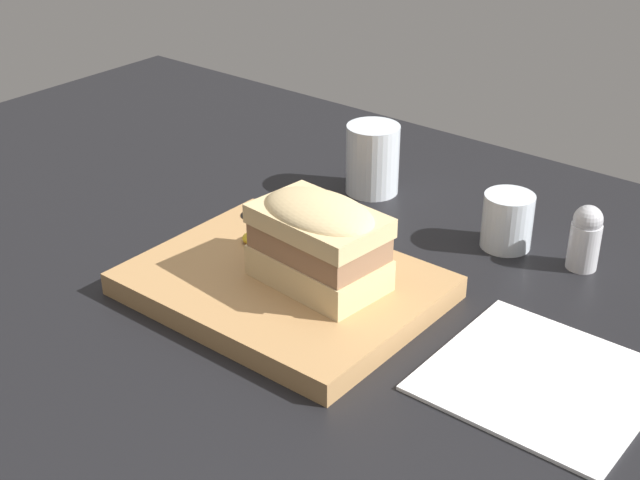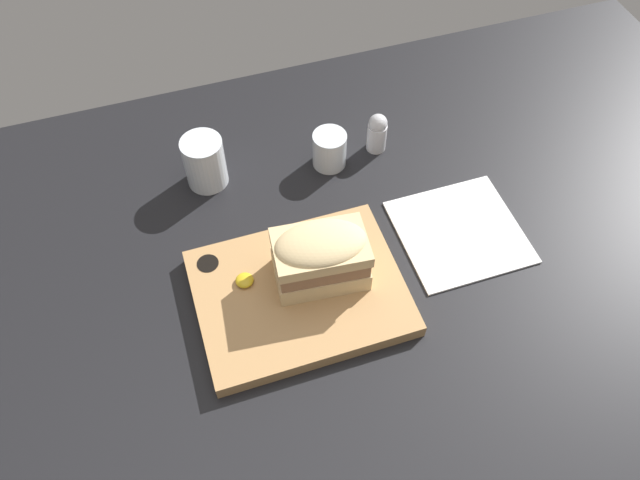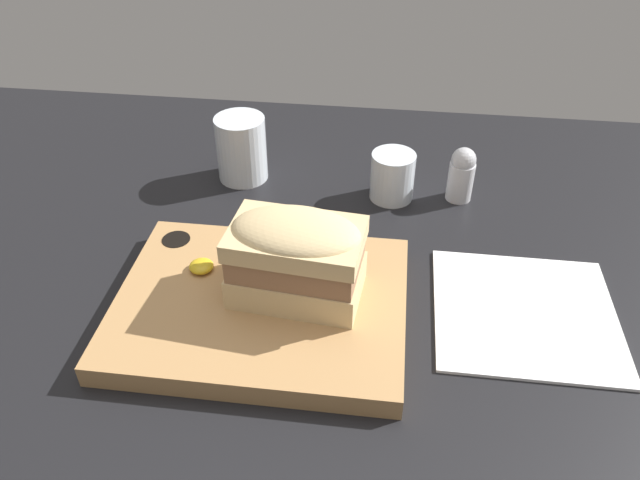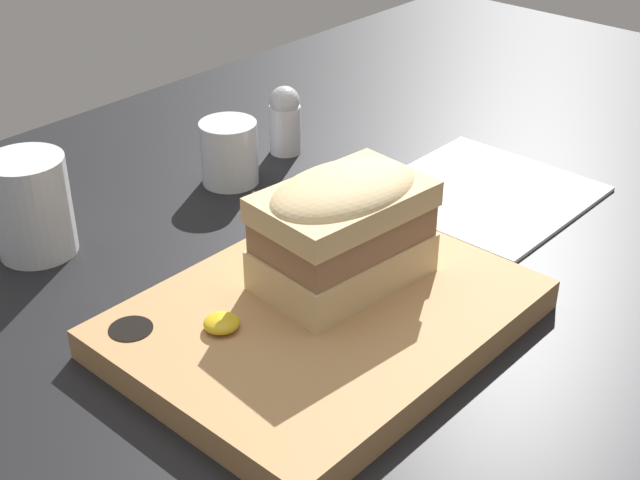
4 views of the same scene
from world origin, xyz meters
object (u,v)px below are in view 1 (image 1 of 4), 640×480
at_px(serving_board, 283,285).
at_px(sandwich, 319,238).
at_px(wine_glass, 507,224).
at_px(napkin, 542,379).
at_px(water_glass, 372,163).
at_px(salt_shaker, 585,237).

xyz_separation_m(serving_board, sandwich, (0.04, 0.01, 0.07)).
height_order(wine_glass, napkin, wine_glass).
bearing_deg(serving_board, wine_glass, 62.03).
bearing_deg(napkin, water_glass, 146.89).
bearing_deg(wine_glass, sandwich, -111.63).
distance_m(water_glass, salt_shaker, 0.32).
bearing_deg(water_glass, sandwich, -65.34).
height_order(sandwich, wine_glass, sandwich).
height_order(serving_board, wine_glass, wine_glass).
xyz_separation_m(serving_board, napkin, (0.29, 0.04, -0.01)).
bearing_deg(sandwich, water_glass, 114.66).
relative_size(serving_board, napkin, 1.58).
xyz_separation_m(sandwich, salt_shaker, (0.19, 0.25, -0.04)).
relative_size(serving_board, wine_glass, 4.64).
bearing_deg(wine_glass, napkin, -54.26).
bearing_deg(wine_glass, water_glass, 173.05).
bearing_deg(water_glass, serving_board, -73.44).
xyz_separation_m(water_glass, wine_glass, (0.22, -0.03, -0.01)).
xyz_separation_m(water_glass, salt_shaker, (0.32, -0.02, -0.00)).
distance_m(napkin, salt_shaker, 0.24).
height_order(sandwich, salt_shaker, sandwich).
relative_size(sandwich, water_glass, 1.55).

